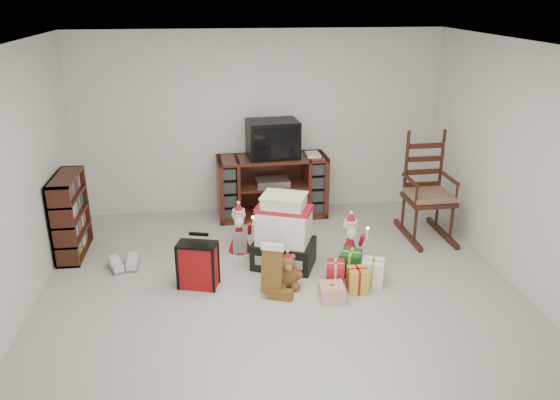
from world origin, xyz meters
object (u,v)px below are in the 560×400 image
object	(u,v)px
teddy_bear	(287,273)
gift_cluster	(351,277)
tv_stand	(272,186)
santa_figurine	(350,246)
red_suitcase	(198,265)
sneaker_pair	(124,265)
gift_pile	(284,236)
rocking_chair	(426,200)
mrs_claus_figurine	(239,235)
bookshelf	(71,217)
crt_television	(273,139)

from	to	relation	value
teddy_bear	gift_cluster	bearing A→B (deg)	-7.21
tv_stand	santa_figurine	size ratio (longest dim) A/B	2.27
red_suitcase	teddy_bear	xyz separation A→B (m)	(0.93, -0.11, -0.09)
sneaker_pair	teddy_bear	bearing A→B (deg)	-33.34
sneaker_pair	gift_pile	bearing A→B (deg)	-18.51
santa_figurine	tv_stand	bearing A→B (deg)	113.32
rocking_chair	sneaker_pair	size ratio (longest dim) A/B	3.86
teddy_bear	sneaker_pair	world-z (taller)	teddy_bear
mrs_claus_figurine	bookshelf	bearing A→B (deg)	172.35
rocking_chair	teddy_bear	xyz separation A→B (m)	(-1.93, -1.12, -0.31)
teddy_bear	gift_cluster	size ratio (longest dim) A/B	0.48
tv_stand	mrs_claus_figurine	bearing A→B (deg)	-116.67
gift_pile	red_suitcase	size ratio (longest dim) A/B	1.42
bookshelf	crt_television	bearing A→B (deg)	19.93
mrs_claus_figurine	gift_cluster	world-z (taller)	mrs_claus_figurine
rocking_chair	gift_pile	distance (m)	2.01
gift_pile	sneaker_pair	bearing A→B (deg)	-162.92
tv_stand	sneaker_pair	distance (m)	2.32
red_suitcase	rocking_chair	bearing A→B (deg)	34.66
bookshelf	gift_cluster	world-z (taller)	bookshelf
red_suitcase	mrs_claus_figurine	world-z (taller)	mrs_claus_figurine
tv_stand	teddy_bear	size ratio (longest dim) A/B	4.05
bookshelf	teddy_bear	distance (m)	2.68
teddy_bear	mrs_claus_figurine	world-z (taller)	mrs_claus_figurine
bookshelf	red_suitcase	size ratio (longest dim) A/B	1.64
rocking_chair	sneaker_pair	distance (m)	3.77
red_suitcase	crt_television	world-z (taller)	crt_television
crt_television	sneaker_pair	bearing A→B (deg)	-148.25
rocking_chair	santa_figurine	world-z (taller)	rocking_chair
teddy_bear	santa_figurine	world-z (taller)	santa_figurine
tv_stand	mrs_claus_figurine	world-z (taller)	tv_stand
teddy_bear	sneaker_pair	bearing A→B (deg)	160.93
bookshelf	teddy_bear	xyz separation A→B (m)	(2.42, -1.10, -0.31)
tv_stand	gift_cluster	world-z (taller)	tv_stand
santa_figurine	crt_television	size ratio (longest dim) A/B	0.93
red_suitcase	mrs_claus_figurine	bearing A→B (deg)	72.07
tv_stand	red_suitcase	xyz separation A→B (m)	(-0.99, -1.88, -0.17)
gift_pile	sneaker_pair	size ratio (longest dim) A/B	2.34
red_suitcase	sneaker_pair	world-z (taller)	red_suitcase
rocking_chair	crt_television	distance (m)	2.15
mrs_claus_figurine	red_suitcase	bearing A→B (deg)	-123.10
tv_stand	red_suitcase	bearing A→B (deg)	-120.30
gift_cluster	crt_television	xyz separation A→B (m)	(-0.60, 2.08, 0.98)
teddy_bear	santa_figurine	xyz separation A→B (m)	(0.76, 0.36, 0.09)
gift_pile	tv_stand	bearing A→B (deg)	110.14
bookshelf	gift_pile	size ratio (longest dim) A/B	1.16
santa_figurine	mrs_claus_figurine	distance (m)	1.31
mrs_claus_figurine	gift_pile	bearing A→B (deg)	-35.71
bookshelf	tv_stand	bearing A→B (deg)	19.79
santa_figurine	mrs_claus_figurine	world-z (taller)	santa_figurine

